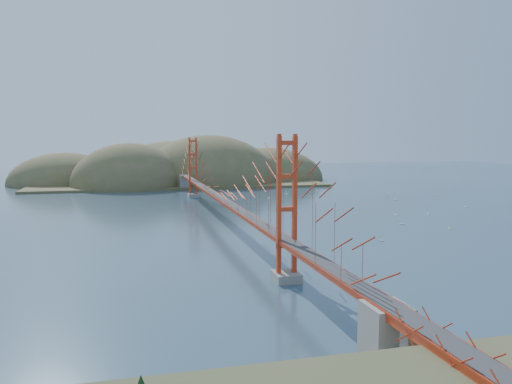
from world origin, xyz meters
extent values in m
plane|color=#2C4558|center=(0.00, 0.00, 0.00)|extent=(320.00, 320.00, 0.00)
cube|color=gray|center=(0.00, -30.00, 0.35)|extent=(2.00, 2.40, 0.70)
cube|color=gray|center=(0.00, 30.00, 0.35)|extent=(2.00, 2.40, 0.70)
cube|color=#A92C12|center=(0.00, 0.00, 3.30)|extent=(1.40, 92.00, 0.16)
cube|color=#A92C12|center=(0.00, 0.00, 3.10)|extent=(1.33, 92.00, 0.24)
cube|color=#38383A|center=(0.00, 0.00, 3.40)|extent=(1.19, 92.00, 0.03)
cube|color=gray|center=(0.00, -46.00, 1.65)|extent=(2.00, 2.20, 3.30)
cube|color=gray|center=(0.00, 46.00, 1.65)|extent=(2.20, 2.60, 3.30)
cube|color=#A92C12|center=(0.00, -52.00, 3.30)|extent=(1.40, 12.00, 0.16)
cube|color=#A92C12|center=(0.00, -52.00, 3.05)|extent=(1.33, 12.00, 0.30)
cube|color=gray|center=(0.00, -50.00, 1.47)|extent=(0.50, 0.70, 2.95)
cube|color=gray|center=(0.00, -48.00, 1.47)|extent=(0.50, 0.70, 2.95)
cube|color=brown|center=(0.40, -47.80, 0.61)|extent=(3.70, 2.30, 0.75)
cube|color=gray|center=(0.40, -47.80, 1.04)|extent=(3.70, 2.30, 0.10)
cylinder|color=white|center=(0.40, -47.80, 1.49)|extent=(0.03, 0.03, 1.00)
cone|color=black|center=(-12.07, -51.03, 3.47)|extent=(0.65, 0.65, 0.93)
cube|color=brown|center=(0.00, 64.00, 0.25)|extent=(70.00, 40.00, 0.60)
ellipsoid|color=brown|center=(-12.00, 56.00, 0.00)|extent=(28.00, 28.00, 21.00)
ellipsoid|color=brown|center=(8.00, 62.00, 0.00)|extent=(36.00, 36.00, 25.00)
ellipsoid|color=brown|center=(26.00, 70.00, 0.00)|extent=(32.00, 32.00, 18.00)
ellipsoid|color=brown|center=(-28.00, 68.00, 0.00)|extent=(28.00, 28.00, 16.00)
ellipsoid|color=brown|center=(2.00, 78.00, 0.00)|extent=(44.00, 44.00, 22.00)
cube|color=white|center=(31.95, -0.79, 0.06)|extent=(0.26, 0.56, 0.10)
cylinder|color=white|center=(31.95, -0.79, 0.35)|extent=(0.02, 0.02, 0.58)
cube|color=white|center=(36.16, 16.43, 0.07)|extent=(0.62, 0.48, 0.11)
cylinder|color=white|center=(36.16, 16.43, 0.40)|extent=(0.02, 0.02, 0.66)
cube|color=white|center=(42.62, 4.46, 0.06)|extent=(0.50, 0.44, 0.09)
cylinder|color=white|center=(42.62, 4.46, 0.33)|extent=(0.01, 0.01, 0.55)
cube|color=white|center=(19.63, 31.68, 0.07)|extent=(0.63, 0.31, 0.11)
cylinder|color=white|center=(19.63, 31.68, 0.39)|extent=(0.02, 0.02, 0.65)
cube|color=white|center=(26.63, -0.54, 0.05)|extent=(0.27, 0.49, 0.09)
cylinder|color=white|center=(26.63, -0.54, 0.31)|extent=(0.01, 0.01, 0.51)
cube|color=white|center=(34.18, 21.89, 0.06)|extent=(0.54, 0.25, 0.10)
cylinder|color=white|center=(34.18, 21.89, 0.34)|extent=(0.02, 0.02, 0.57)
cube|color=white|center=(15.47, 12.89, 0.06)|extent=(0.54, 0.39, 0.09)
cylinder|color=white|center=(15.47, 12.89, 0.34)|extent=(0.02, 0.02, 0.57)
cube|color=white|center=(47.98, 20.64, 0.06)|extent=(0.55, 0.27, 0.09)
cylinder|color=white|center=(47.98, 20.64, 0.34)|extent=(0.02, 0.02, 0.57)
cube|color=white|center=(27.16, -12.74, 0.05)|extent=(0.25, 0.51, 0.09)
cylinder|color=white|center=(27.16, -12.74, 0.32)|extent=(0.01, 0.01, 0.53)
cube|color=white|center=(15.08, -17.53, 0.05)|extent=(0.36, 0.49, 0.09)
cylinder|color=white|center=(15.08, -17.53, 0.31)|extent=(0.01, 0.01, 0.51)
cube|color=white|center=(38.27, 23.05, 0.05)|extent=(0.47, 0.42, 0.09)
cylinder|color=white|center=(38.27, 23.05, 0.31)|extent=(0.01, 0.01, 0.52)
cube|color=white|center=(13.63, 23.75, 0.07)|extent=(0.57, 0.55, 0.11)
cylinder|color=white|center=(13.63, 23.75, 0.39)|extent=(0.02, 0.02, 0.65)
cube|color=white|center=(23.13, -8.20, 0.07)|extent=(0.60, 0.56, 0.11)
cylinder|color=white|center=(23.13, -8.20, 0.41)|extent=(0.02, 0.02, 0.68)
cube|color=white|center=(27.96, 35.54, 0.06)|extent=(0.46, 0.61, 0.11)
cylinder|color=white|center=(27.96, 35.54, 0.39)|extent=(0.02, 0.02, 0.65)
camera|label=1|loc=(-11.88, -67.12, 11.24)|focal=35.00mm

